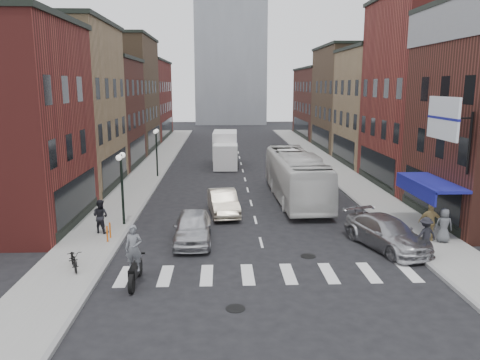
# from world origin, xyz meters

# --- Properties ---
(ground) EXTENTS (160.00, 160.00, 0.00)m
(ground) POSITION_xyz_m (0.00, 0.00, 0.00)
(ground) COLOR black
(ground) RESTS_ON ground
(sidewalk_left) EXTENTS (3.00, 74.00, 0.15)m
(sidewalk_left) POSITION_xyz_m (-8.50, 22.00, 0.07)
(sidewalk_left) COLOR gray
(sidewalk_left) RESTS_ON ground
(sidewalk_right) EXTENTS (3.00, 74.00, 0.15)m
(sidewalk_right) POSITION_xyz_m (8.50, 22.00, 0.07)
(sidewalk_right) COLOR gray
(sidewalk_right) RESTS_ON ground
(curb_left) EXTENTS (0.20, 74.00, 0.16)m
(curb_left) POSITION_xyz_m (-7.00, 22.00, 0.00)
(curb_left) COLOR gray
(curb_left) RESTS_ON ground
(curb_right) EXTENTS (0.20, 74.00, 0.16)m
(curb_right) POSITION_xyz_m (7.00, 22.00, 0.00)
(curb_right) COLOR gray
(curb_right) RESTS_ON ground
(crosswalk_stripes) EXTENTS (12.00, 2.20, 0.01)m
(crosswalk_stripes) POSITION_xyz_m (0.00, -3.00, 0.00)
(crosswalk_stripes) COLOR silver
(crosswalk_stripes) RESTS_ON ground
(bldg_left_mid_a) EXTENTS (10.30, 10.20, 12.30)m
(bldg_left_mid_a) POSITION_xyz_m (-14.99, 14.00, 6.15)
(bldg_left_mid_a) COLOR #9F8058
(bldg_left_mid_a) RESTS_ON ground
(bldg_left_mid_b) EXTENTS (10.30, 10.20, 10.30)m
(bldg_left_mid_b) POSITION_xyz_m (-14.99, 24.00, 5.15)
(bldg_left_mid_b) COLOR #4E241C
(bldg_left_mid_b) RESTS_ON ground
(bldg_left_far_a) EXTENTS (10.30, 12.20, 13.30)m
(bldg_left_far_a) POSITION_xyz_m (-14.99, 35.00, 6.65)
(bldg_left_far_a) COLOR brown
(bldg_left_far_a) RESTS_ON ground
(bldg_left_far_b) EXTENTS (10.30, 16.20, 11.30)m
(bldg_left_far_b) POSITION_xyz_m (-14.99, 49.00, 5.65)
(bldg_left_far_b) COLOR maroon
(bldg_left_far_b) RESTS_ON ground
(bldg_right_mid_a) EXTENTS (10.30, 10.20, 14.30)m
(bldg_right_mid_a) POSITION_xyz_m (15.00, 14.00, 7.15)
(bldg_right_mid_a) COLOR maroon
(bldg_right_mid_a) RESTS_ON ground
(bldg_right_mid_b) EXTENTS (10.30, 10.20, 11.30)m
(bldg_right_mid_b) POSITION_xyz_m (14.99, 24.00, 5.65)
(bldg_right_mid_b) COLOR #9F8058
(bldg_right_mid_b) RESTS_ON ground
(bldg_right_far_a) EXTENTS (10.30, 12.20, 12.30)m
(bldg_right_far_a) POSITION_xyz_m (14.99, 35.00, 6.15)
(bldg_right_far_a) COLOR brown
(bldg_right_far_a) RESTS_ON ground
(bldg_right_far_b) EXTENTS (10.30, 16.20, 10.30)m
(bldg_right_far_b) POSITION_xyz_m (14.99, 49.00, 5.15)
(bldg_right_far_b) COLOR #4E241C
(bldg_right_far_b) RESTS_ON ground
(awning_blue) EXTENTS (1.80, 5.00, 0.78)m
(awning_blue) POSITION_xyz_m (8.93, 2.50, 2.63)
(awning_blue) COLOR navy
(awning_blue) RESTS_ON ground
(billboard_sign) EXTENTS (1.52, 3.00, 3.70)m
(billboard_sign) POSITION_xyz_m (8.59, 0.50, 6.13)
(billboard_sign) COLOR black
(billboard_sign) RESTS_ON ground
(streetlamp_near) EXTENTS (0.32, 1.22, 4.11)m
(streetlamp_near) POSITION_xyz_m (-7.40, 4.00, 2.91)
(streetlamp_near) COLOR black
(streetlamp_near) RESTS_ON ground
(streetlamp_far) EXTENTS (0.32, 1.22, 4.11)m
(streetlamp_far) POSITION_xyz_m (-7.40, 18.00, 2.91)
(streetlamp_far) COLOR black
(streetlamp_far) RESTS_ON ground
(bike_rack) EXTENTS (0.08, 0.68, 0.80)m
(bike_rack) POSITION_xyz_m (-7.60, 1.30, 0.55)
(bike_rack) COLOR #D8590C
(bike_rack) RESTS_ON sidewalk_left
(box_truck) EXTENTS (2.43, 7.52, 3.25)m
(box_truck) POSITION_xyz_m (-1.58, 23.86, 1.60)
(box_truck) COLOR white
(box_truck) RESTS_ON ground
(motorcycle_rider) EXTENTS (0.69, 2.40, 2.45)m
(motorcycle_rider) POSITION_xyz_m (-5.38, -3.81, 1.14)
(motorcycle_rider) COLOR black
(motorcycle_rider) RESTS_ON ground
(transit_bus) EXTENTS (3.00, 11.77, 3.26)m
(transit_bus) POSITION_xyz_m (3.12, 9.83, 1.63)
(transit_bus) COLOR silver
(transit_bus) RESTS_ON ground
(sedan_left_near) EXTENTS (1.94, 4.61, 1.56)m
(sedan_left_near) POSITION_xyz_m (-3.42, 1.23, 0.78)
(sedan_left_near) COLOR #B9B9BE
(sedan_left_near) RESTS_ON ground
(sedan_left_far) EXTENTS (2.09, 4.66, 1.48)m
(sedan_left_far) POSITION_xyz_m (-1.87, 6.29, 0.74)
(sedan_left_far) COLOR beige
(sedan_left_far) RESTS_ON ground
(curb_car) EXTENTS (3.57, 5.53, 1.49)m
(curb_car) POSITION_xyz_m (5.98, 0.00, 0.75)
(curb_car) COLOR #A7A7AB
(curb_car) RESTS_ON ground
(parked_bicycle) EXTENTS (1.19, 1.73, 0.86)m
(parked_bicycle) POSITION_xyz_m (-8.17, -2.44, 0.58)
(parked_bicycle) COLOR black
(parked_bicycle) RESTS_ON sidewalk_left
(ped_left_solo) EXTENTS (0.99, 0.78, 1.78)m
(ped_left_solo) POSITION_xyz_m (-8.27, 2.49, 1.04)
(ped_left_solo) COLOR black
(ped_left_solo) RESTS_ON sidewalk_left
(ped_right_a) EXTENTS (1.15, 0.73, 1.66)m
(ped_right_a) POSITION_xyz_m (7.40, -1.04, 0.98)
(ped_right_a) COLOR black
(ped_right_a) RESTS_ON sidewalk_right
(ped_right_b) EXTENTS (1.23, 0.87, 1.90)m
(ped_right_b) POSITION_xyz_m (8.33, 0.55, 1.10)
(ped_right_b) COLOR olive
(ped_right_b) RESTS_ON sidewalk_right
(ped_right_c) EXTENTS (0.91, 0.68, 1.70)m
(ped_right_c) POSITION_xyz_m (8.90, 0.31, 1.00)
(ped_right_c) COLOR #53565A
(ped_right_c) RESTS_ON sidewalk_right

